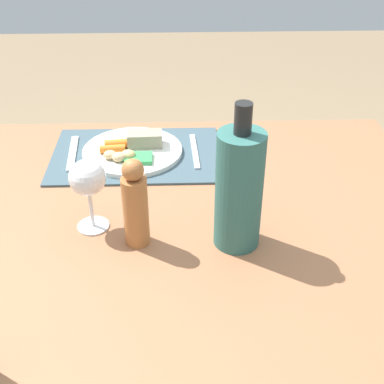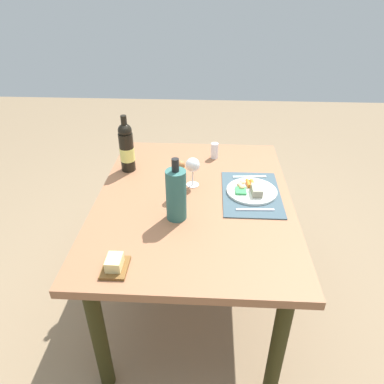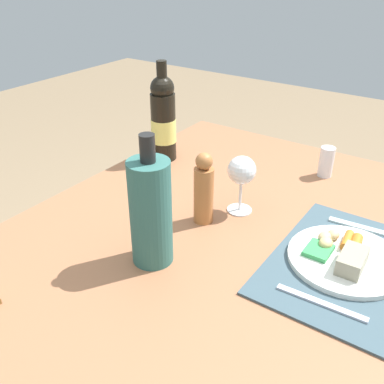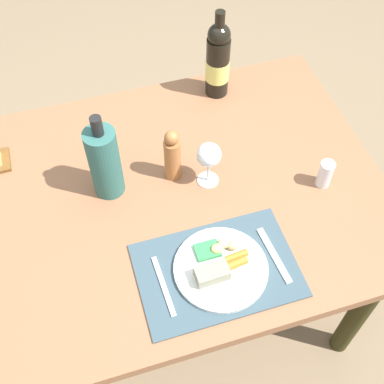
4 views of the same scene
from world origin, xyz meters
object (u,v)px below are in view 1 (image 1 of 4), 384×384
Objects in this scene: dining_table at (152,255)px; fork at (195,151)px; cooler_bottle at (239,189)px; dinner_plate at (133,150)px; knife at (73,153)px; wine_glass at (88,180)px; pepper_mill at (135,205)px.

dining_table is 0.34m from fork.
fork is at bearing -79.16° from cooler_bottle.
dinner_plate is 0.46m from cooler_bottle.
dining_table is 7.15× the size of fork.
dinner_plate reaches higher than knife.
pepper_mill is (-0.10, 0.05, -0.03)m from wine_glass.
fork is 1.14× the size of wine_glass.
fork is 0.99× the size of knife.
pepper_mill reaches higher than wine_glass.
dining_table is at bearing -22.00° from cooler_bottle.
wine_glass is 0.83× the size of pepper_mill.
knife is 0.43m from pepper_mill.
knife is 0.35m from wine_glass.
dinner_plate is 1.40× the size of knife.
knife is (0.33, 0.00, 0.00)m from fork.
cooler_bottle is (-0.24, 0.37, 0.11)m from dinner_plate.
fork is at bearing -126.11° from wine_glass.
dinner_plate is 0.38m from pepper_mill.
dining_table is 0.30m from cooler_bottle.
cooler_bottle is at bearing 122.51° from dinner_plate.
dining_table is at bearing 67.67° from fork.
wine_glass is at bearing 102.06° from knife.
knife is at bearing -73.39° from wine_glass.
fork is at bearing -178.25° from dinner_plate.
dinner_plate is 0.17m from fork.
pepper_mill is 0.21m from cooler_bottle.
dinner_plate is at bearing 173.73° from knife.
cooler_bottle is (-0.30, 0.06, 0.01)m from wine_glass.
wine_glass reaches higher than dining_table.
wine_glass reaches higher than dinner_plate.
dining_table is 0.20m from pepper_mill.
pepper_mill is (-0.19, 0.37, 0.08)m from knife.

